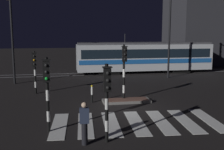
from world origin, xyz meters
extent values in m
plane|color=black|center=(0.00, 0.00, 0.00)|extent=(120.00, 120.00, 0.00)
cube|color=#59595E|center=(0.00, 12.52, 0.01)|extent=(80.00, 0.12, 0.03)
cube|color=#59595E|center=(0.00, 13.95, 0.01)|extent=(80.00, 0.12, 0.03)
cube|color=silver|center=(-3.69, -2.17, 0.01)|extent=(0.94, 3.66, 0.02)
cube|color=silver|center=(-2.46, -2.25, 0.01)|extent=(0.94, 3.66, 0.02)
cube|color=silver|center=(-1.23, -2.33, 0.01)|extent=(0.94, 3.66, 0.02)
cube|color=silver|center=(0.00, -2.41, 0.01)|extent=(0.94, 3.66, 0.02)
cube|color=silver|center=(1.23, -2.50, 0.01)|extent=(0.94, 3.66, 0.02)
cube|color=silver|center=(2.46, -2.58, 0.01)|extent=(0.94, 3.66, 0.02)
cube|color=silver|center=(3.69, -2.66, 0.01)|extent=(0.94, 3.66, 0.02)
cube|color=slate|center=(0.41, 1.50, 0.08)|extent=(2.98, 1.08, 0.16)
cube|color=brown|center=(0.41, 1.50, 0.17)|extent=(2.68, 0.97, 0.02)
cylinder|color=black|center=(-5.41, 4.95, 0.22)|extent=(0.14, 0.14, 0.43)
cylinder|color=white|center=(-5.41, 4.95, 0.65)|extent=(0.14, 0.14, 0.43)
cylinder|color=black|center=(-5.41, 4.95, 1.08)|extent=(0.14, 0.14, 0.43)
cylinder|color=white|center=(-5.41, 4.95, 1.52)|extent=(0.14, 0.14, 0.43)
cylinder|color=black|center=(-5.41, 4.95, 1.95)|extent=(0.14, 0.14, 0.43)
cylinder|color=white|center=(-5.41, 4.95, 2.38)|extent=(0.14, 0.14, 0.43)
cylinder|color=black|center=(-5.41, 4.95, 2.81)|extent=(0.14, 0.14, 0.43)
cube|color=black|center=(-5.41, 4.78, 2.43)|extent=(0.28, 0.20, 0.90)
sphere|color=black|center=(-5.41, 4.67, 2.71)|extent=(0.14, 0.14, 0.14)
sphere|color=orange|center=(-5.41, 4.67, 2.43)|extent=(0.14, 0.14, 0.14)
sphere|color=black|center=(-5.41, 4.67, 2.15)|extent=(0.14, 0.14, 0.14)
cube|color=black|center=(-5.41, 4.78, 2.92)|extent=(0.36, 0.24, 0.04)
cylinder|color=black|center=(0.31, 1.83, 0.26)|extent=(0.14, 0.14, 0.51)
cylinder|color=white|center=(0.31, 1.83, 0.77)|extent=(0.14, 0.14, 0.51)
cylinder|color=black|center=(0.31, 1.83, 1.28)|extent=(0.14, 0.14, 0.51)
cylinder|color=white|center=(0.31, 1.83, 1.80)|extent=(0.14, 0.14, 0.51)
cylinder|color=black|center=(0.31, 1.83, 2.31)|extent=(0.14, 0.14, 0.51)
cylinder|color=white|center=(0.31, 1.83, 2.82)|extent=(0.14, 0.14, 0.51)
cylinder|color=black|center=(0.31, 1.83, 3.34)|extent=(0.14, 0.14, 0.51)
cube|color=black|center=(0.31, 1.66, 2.99)|extent=(0.28, 0.20, 0.90)
sphere|color=black|center=(0.31, 1.55, 3.27)|extent=(0.14, 0.14, 0.14)
sphere|color=black|center=(0.31, 1.55, 2.99)|extent=(0.14, 0.14, 0.14)
sphere|color=black|center=(0.31, 1.55, 2.71)|extent=(0.14, 0.14, 0.14)
cube|color=black|center=(0.31, 1.66, 3.48)|extent=(0.36, 0.24, 0.04)
cylinder|color=black|center=(-1.78, -4.47, 0.23)|extent=(0.14, 0.14, 0.45)
cylinder|color=white|center=(-1.78, -4.47, 0.68)|extent=(0.14, 0.14, 0.45)
cylinder|color=black|center=(-1.78, -4.47, 1.13)|extent=(0.14, 0.14, 0.45)
cylinder|color=white|center=(-1.78, -4.47, 1.58)|extent=(0.14, 0.14, 0.45)
cylinder|color=black|center=(-1.78, -4.47, 2.03)|extent=(0.14, 0.14, 0.45)
cylinder|color=white|center=(-1.78, -4.47, 2.48)|extent=(0.14, 0.14, 0.45)
cylinder|color=black|center=(-1.78, -4.47, 2.93)|extent=(0.14, 0.14, 0.45)
cube|color=black|center=(-1.78, -4.64, 2.56)|extent=(0.28, 0.20, 0.90)
sphere|color=black|center=(-1.78, -4.75, 2.84)|extent=(0.14, 0.14, 0.14)
sphere|color=black|center=(-1.78, -4.75, 2.56)|extent=(0.14, 0.14, 0.14)
sphere|color=black|center=(-1.78, -4.75, 2.28)|extent=(0.14, 0.14, 0.14)
cube|color=black|center=(-1.78, -4.64, 3.05)|extent=(0.36, 0.24, 0.04)
cylinder|color=black|center=(-4.13, -2.89, 0.24)|extent=(0.14, 0.14, 0.47)
cylinder|color=white|center=(-4.13, -2.89, 0.71)|extent=(0.14, 0.14, 0.47)
cylinder|color=black|center=(-4.13, -2.89, 1.18)|extent=(0.14, 0.14, 0.47)
cylinder|color=white|center=(-4.13, -2.89, 1.66)|extent=(0.14, 0.14, 0.47)
cylinder|color=black|center=(-4.13, -2.89, 2.13)|extent=(0.14, 0.14, 0.47)
cylinder|color=white|center=(-4.13, -2.89, 2.60)|extent=(0.14, 0.14, 0.47)
cylinder|color=black|center=(-4.13, -2.89, 3.08)|extent=(0.14, 0.14, 0.47)
cube|color=black|center=(-4.13, -3.06, 2.71)|extent=(0.28, 0.20, 0.90)
sphere|color=black|center=(-4.13, -3.17, 2.99)|extent=(0.14, 0.14, 0.14)
sphere|color=black|center=(-4.13, -3.17, 2.71)|extent=(0.14, 0.14, 0.14)
sphere|color=green|center=(-4.13, -3.17, 2.43)|extent=(0.14, 0.14, 0.14)
cube|color=black|center=(-4.13, -3.06, 3.20)|extent=(0.36, 0.24, 0.04)
cylinder|color=black|center=(-7.53, 9.08, 3.59)|extent=(0.18, 0.18, 7.17)
cylinder|color=black|center=(6.38, 9.62, 3.89)|extent=(0.18, 0.18, 7.78)
cube|color=silver|center=(5.11, 13.24, 1.70)|extent=(14.36, 2.50, 2.70)
cube|color=blue|center=(5.11, 11.97, 1.35)|extent=(14.07, 0.04, 0.44)
cube|color=blue|center=(5.11, 14.51, 1.35)|extent=(14.07, 0.04, 0.44)
cube|color=black|center=(5.11, 11.97, 2.15)|extent=(13.64, 0.03, 0.90)
cube|color=#4C4C51|center=(5.11, 13.24, 3.15)|extent=(14.07, 2.30, 0.20)
cylinder|color=#262628|center=(2.95, 13.24, 3.65)|extent=(0.08, 0.08, 1.00)
cube|color=black|center=(9.05, 13.24, 0.17)|extent=(2.20, 2.00, 0.35)
cube|color=black|center=(1.16, 13.24, 0.17)|extent=(2.20, 2.00, 0.35)
sphere|color=#F9F2CC|center=(12.33, 13.24, 1.30)|extent=(0.24, 0.24, 0.24)
cylinder|color=black|center=(-2.68, -4.57, 0.44)|extent=(0.24, 0.24, 0.88)
cube|color=#2D3851|center=(-2.68, -4.57, 1.18)|extent=(0.36, 0.22, 0.60)
sphere|color=beige|center=(-2.68, -4.57, 1.60)|extent=(0.22, 0.22, 0.22)
cylinder|color=black|center=(-1.73, 1.78, 0.25)|extent=(0.12, 0.12, 0.50)
cylinder|color=white|center=(-1.73, 1.78, 0.75)|extent=(0.12, 0.12, 0.50)
sphere|color=yellow|center=(-1.73, 1.78, 1.05)|extent=(0.12, 0.12, 0.12)
cube|color=#2D2D33|center=(16.57, 20.30, 6.05)|extent=(10.94, 8.00, 12.10)
camera|label=1|loc=(-3.40, -14.73, 4.38)|focal=43.77mm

